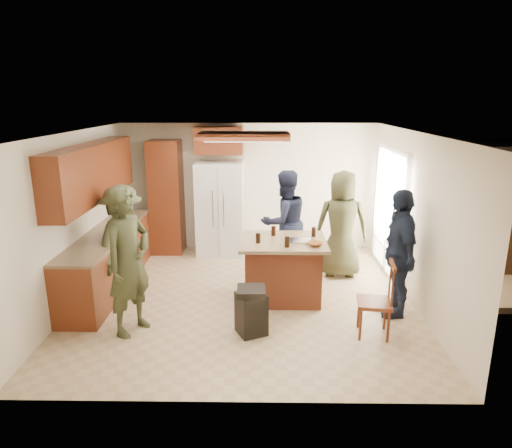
{
  "coord_description": "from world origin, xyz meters",
  "views": [
    {
      "loc": [
        0.27,
        -6.46,
        2.97
      ],
      "look_at": [
        0.17,
        0.1,
        1.15
      ],
      "focal_mm": 32.0,
      "sensor_mm": 36.0,
      "label": 1
    }
  ],
  "objects_px": {
    "person_behind_right": "(342,224)",
    "kitchen_island": "(282,269)",
    "spindle_chair": "(376,303)",
    "person_behind_left": "(284,222)",
    "person_side_right": "(399,253)",
    "person_counter": "(123,242)",
    "trash_bin": "(251,311)",
    "person_front_left": "(129,262)",
    "refrigerator": "(220,208)"
  },
  "relations": [
    {
      "from": "person_counter",
      "to": "spindle_chair",
      "type": "height_order",
      "value": "person_counter"
    },
    {
      "from": "trash_bin",
      "to": "spindle_chair",
      "type": "distance_m",
      "value": 1.6
    },
    {
      "from": "person_behind_left",
      "to": "person_side_right",
      "type": "xyz_separation_m",
      "value": [
        1.5,
        -1.6,
        0.0
      ]
    },
    {
      "from": "refrigerator",
      "to": "trash_bin",
      "type": "bearing_deg",
      "value": -78.06
    },
    {
      "from": "person_behind_right",
      "to": "kitchen_island",
      "type": "xyz_separation_m",
      "value": [
        -1.04,
        -0.97,
        -0.44
      ]
    },
    {
      "from": "person_side_right",
      "to": "trash_bin",
      "type": "relative_size",
      "value": 2.86
    },
    {
      "from": "trash_bin",
      "to": "spindle_chair",
      "type": "relative_size",
      "value": 0.63
    },
    {
      "from": "person_front_left",
      "to": "person_counter",
      "type": "distance_m",
      "value": 1.14
    },
    {
      "from": "trash_bin",
      "to": "person_counter",
      "type": "bearing_deg",
      "value": 150.14
    },
    {
      "from": "person_behind_right",
      "to": "trash_bin",
      "type": "relative_size",
      "value": 2.89
    },
    {
      "from": "person_front_left",
      "to": "person_counter",
      "type": "relative_size",
      "value": 1.1
    },
    {
      "from": "person_behind_right",
      "to": "person_counter",
      "type": "xyz_separation_m",
      "value": [
        -3.43,
        -0.94,
        -0.04
      ]
    },
    {
      "from": "kitchen_island",
      "to": "spindle_chair",
      "type": "distance_m",
      "value": 1.6
    },
    {
      "from": "person_counter",
      "to": "person_side_right",
      "type": "bearing_deg",
      "value": -86.69
    },
    {
      "from": "person_counter",
      "to": "person_behind_left",
      "type": "bearing_deg",
      "value": -55.46
    },
    {
      "from": "person_behind_right",
      "to": "kitchen_island",
      "type": "height_order",
      "value": "person_behind_right"
    },
    {
      "from": "person_behind_left",
      "to": "refrigerator",
      "type": "xyz_separation_m",
      "value": [
        -1.2,
        1.0,
        -0.0
      ]
    },
    {
      "from": "spindle_chair",
      "to": "refrigerator",
      "type": "bearing_deg",
      "value": 125.04
    },
    {
      "from": "refrigerator",
      "to": "person_side_right",
      "type": "bearing_deg",
      "value": -43.97
    },
    {
      "from": "person_side_right",
      "to": "person_counter",
      "type": "distance_m",
      "value": 4.0
    },
    {
      "from": "trash_bin",
      "to": "person_front_left",
      "type": "bearing_deg",
      "value": 178.11
    },
    {
      "from": "person_counter",
      "to": "kitchen_island",
      "type": "relative_size",
      "value": 1.37
    },
    {
      "from": "person_behind_left",
      "to": "kitchen_island",
      "type": "relative_size",
      "value": 1.41
    },
    {
      "from": "person_behind_right",
      "to": "person_counter",
      "type": "bearing_deg",
      "value": 20.22
    },
    {
      "from": "person_behind_left",
      "to": "kitchen_island",
      "type": "height_order",
      "value": "person_behind_left"
    },
    {
      "from": "person_behind_right",
      "to": "kitchen_island",
      "type": "relative_size",
      "value": 1.42
    },
    {
      "from": "spindle_chair",
      "to": "person_counter",
      "type": "bearing_deg",
      "value": 162.08
    },
    {
      "from": "person_counter",
      "to": "trash_bin",
      "type": "xyz_separation_m",
      "value": [
        1.95,
        -1.12,
        -0.55
      ]
    },
    {
      "from": "spindle_chair",
      "to": "person_behind_left",
      "type": "bearing_deg",
      "value": 115.58
    },
    {
      "from": "person_behind_right",
      "to": "spindle_chair",
      "type": "xyz_separation_m",
      "value": [
        0.11,
        -2.08,
        -0.46
      ]
    },
    {
      "from": "refrigerator",
      "to": "kitchen_island",
      "type": "xyz_separation_m",
      "value": [
        1.12,
        -2.12,
        -0.43
      ]
    },
    {
      "from": "trash_bin",
      "to": "kitchen_island",
      "type": "bearing_deg",
      "value": 67.78
    },
    {
      "from": "kitchen_island",
      "to": "trash_bin",
      "type": "relative_size",
      "value": 2.03
    },
    {
      "from": "kitchen_island",
      "to": "trash_bin",
      "type": "distance_m",
      "value": 1.18
    },
    {
      "from": "person_front_left",
      "to": "spindle_chair",
      "type": "distance_m",
      "value": 3.19
    },
    {
      "from": "person_front_left",
      "to": "refrigerator",
      "type": "xyz_separation_m",
      "value": [
        0.88,
        3.16,
        -0.06
      ]
    },
    {
      "from": "person_front_left",
      "to": "kitchen_island",
      "type": "distance_m",
      "value": 2.31
    },
    {
      "from": "person_side_right",
      "to": "spindle_chair",
      "type": "xyz_separation_m",
      "value": [
        -0.43,
        -0.63,
        -0.45
      ]
    },
    {
      "from": "person_front_left",
      "to": "person_behind_left",
      "type": "bearing_deg",
      "value": -14.74
    },
    {
      "from": "person_counter",
      "to": "trash_bin",
      "type": "height_order",
      "value": "person_counter"
    },
    {
      "from": "trash_bin",
      "to": "spindle_chair",
      "type": "bearing_deg",
      "value": -0.92
    },
    {
      "from": "person_counter",
      "to": "kitchen_island",
      "type": "height_order",
      "value": "person_counter"
    },
    {
      "from": "kitchen_island",
      "to": "person_counter",
      "type": "bearing_deg",
      "value": 179.25
    },
    {
      "from": "person_behind_left",
      "to": "person_counter",
      "type": "xyz_separation_m",
      "value": [
        -2.47,
        -1.09,
        -0.03
      ]
    },
    {
      "from": "person_behind_right",
      "to": "refrigerator",
      "type": "bearing_deg",
      "value": -23.16
    },
    {
      "from": "kitchen_island",
      "to": "person_behind_left",
      "type": "bearing_deg",
      "value": 86.16
    },
    {
      "from": "person_behind_right",
      "to": "person_side_right",
      "type": "relative_size",
      "value": 1.01
    },
    {
      "from": "person_behind_left",
      "to": "person_behind_right",
      "type": "bearing_deg",
      "value": 143.32
    },
    {
      "from": "refrigerator",
      "to": "person_counter",
      "type": "bearing_deg",
      "value": -121.29
    },
    {
      "from": "person_front_left",
      "to": "person_side_right",
      "type": "bearing_deg",
      "value": -52.04
    }
  ]
}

